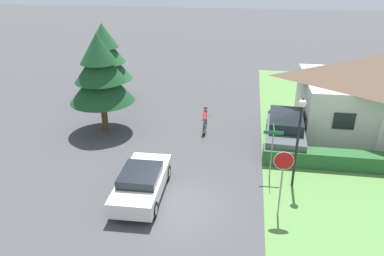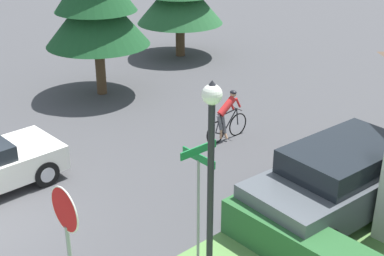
# 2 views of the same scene
# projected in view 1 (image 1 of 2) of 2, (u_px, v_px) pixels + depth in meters

# --- Properties ---
(ground_plane) EXTENTS (140.00, 140.00, 0.00)m
(ground_plane) POSITION_uv_depth(u_px,v_px,m) (174.00, 205.00, 15.87)
(ground_plane) COLOR #424244
(cottage_house) EXTENTS (8.85, 6.61, 4.87)m
(cottage_house) POSITION_uv_depth(u_px,v_px,m) (375.00, 93.00, 21.83)
(cottage_house) COLOR beige
(cottage_house) RESTS_ON ground
(hedge_row) EXTENTS (11.00, 0.90, 0.83)m
(hedge_row) POSITION_uv_depth(u_px,v_px,m) (376.00, 163.00, 18.35)
(hedge_row) COLOR #285B2D
(hedge_row) RESTS_ON ground
(sedan_left_lane) EXTENTS (1.98, 4.35, 1.33)m
(sedan_left_lane) POSITION_uv_depth(u_px,v_px,m) (142.00, 182.00, 16.25)
(sedan_left_lane) COLOR silver
(sedan_left_lane) RESTS_ON ground
(cyclist) EXTENTS (0.44, 1.70, 1.56)m
(cyclist) POSITION_uv_depth(u_px,v_px,m) (205.00, 121.00, 22.24)
(cyclist) COLOR black
(cyclist) RESTS_ON ground
(parked_suv_right) EXTENTS (2.31, 4.85, 1.71)m
(parked_suv_right) POSITION_uv_depth(u_px,v_px,m) (285.00, 130.00, 20.73)
(parked_suv_right) COLOR #4C5156
(parked_suv_right) RESTS_ON ground
(stop_sign) EXTENTS (0.77, 0.07, 2.93)m
(stop_sign) POSITION_uv_depth(u_px,v_px,m) (283.00, 171.00, 14.37)
(stop_sign) COLOR gray
(stop_sign) RESTS_ON ground
(street_lamp) EXTENTS (0.34, 0.34, 4.29)m
(street_lamp) POSITION_uv_depth(u_px,v_px,m) (299.00, 127.00, 16.03)
(street_lamp) COLOR black
(street_lamp) RESTS_ON ground
(street_name_sign) EXTENTS (0.90, 0.90, 2.57)m
(street_name_sign) POSITION_uv_depth(u_px,v_px,m) (273.00, 143.00, 17.22)
(street_name_sign) COLOR gray
(street_name_sign) RESTS_ON ground
(conifer_tall_near) EXTENTS (3.75, 3.75, 5.86)m
(conifer_tall_near) POSITION_uv_depth(u_px,v_px,m) (100.00, 73.00, 21.36)
(conifer_tall_near) COLOR #4C3823
(conifer_tall_near) RESTS_ON ground
(conifer_tall_far) EXTENTS (3.86, 3.86, 5.52)m
(conifer_tall_far) POSITION_uv_depth(u_px,v_px,m) (104.00, 56.00, 26.70)
(conifer_tall_far) COLOR #4C3823
(conifer_tall_far) RESTS_ON ground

